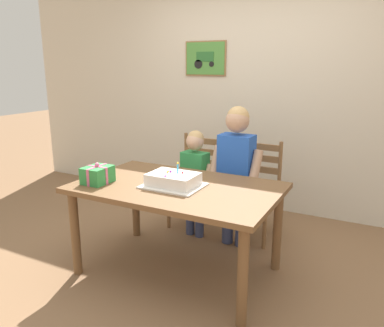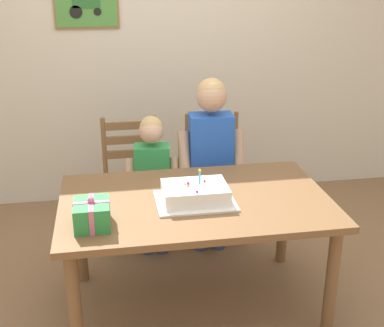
{
  "view_description": "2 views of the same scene",
  "coord_description": "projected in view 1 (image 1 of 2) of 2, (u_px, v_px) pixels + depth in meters",
  "views": [
    {
      "loc": [
        1.38,
        -2.4,
        1.61
      ],
      "look_at": [
        0.08,
        0.09,
        0.88
      ],
      "focal_mm": 35.67,
      "sensor_mm": 36.0,
      "label": 1
    },
    {
      "loc": [
        -0.47,
        -2.63,
        1.98
      ],
      "look_at": [
        0.01,
        0.19,
        0.87
      ],
      "focal_mm": 48.21,
      "sensor_mm": 36.0,
      "label": 2
    }
  ],
  "objects": [
    {
      "name": "chair_right",
      "position": [
        255.0,
        189.0,
        3.63
      ],
      "size": [
        0.43,
        0.43,
        0.92
      ],
      "color": "brown",
      "rests_on": "ground"
    },
    {
      "name": "birthday_cake",
      "position": [
        173.0,
        180.0,
        2.86
      ],
      "size": [
        0.44,
        0.34,
        0.19
      ],
      "color": "white",
      "rests_on": "dining_table"
    },
    {
      "name": "dining_table",
      "position": [
        177.0,
        196.0,
        2.93
      ],
      "size": [
        1.54,
        0.96,
        0.72
      ],
      "color": "brown",
      "rests_on": "ground"
    },
    {
      "name": "child_younger",
      "position": [
        195.0,
        173.0,
        3.58
      ],
      "size": [
        0.39,
        0.23,
        1.03
      ],
      "color": "#38426B",
      "rests_on": "ground"
    },
    {
      "name": "back_wall",
      "position": [
        254.0,
        94.0,
        4.26
      ],
      "size": [
        6.4,
        0.11,
        2.6
      ],
      "color": "beige",
      "rests_on": "ground"
    },
    {
      "name": "child_older",
      "position": [
        236.0,
        163.0,
        3.36
      ],
      "size": [
        0.47,
        0.27,
        1.27
      ],
      "color": "#38426B",
      "rests_on": "ground"
    },
    {
      "name": "ground_plane",
      "position": [
        178.0,
        270.0,
        3.09
      ],
      "size": [
        20.0,
        20.0,
        0.0
      ],
      "primitive_type": "plane",
      "color": "#846042"
    },
    {
      "name": "chair_left",
      "position": [
        196.0,
        180.0,
        3.91
      ],
      "size": [
        0.42,
        0.42,
        0.92
      ],
      "color": "brown",
      "rests_on": "ground"
    },
    {
      "name": "gift_box_red_large",
      "position": [
        98.0,
        175.0,
        2.95
      ],
      "size": [
        0.19,
        0.22,
        0.17
      ],
      "color": "#2D8E42",
      "rests_on": "dining_table"
    }
  ]
}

